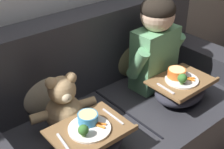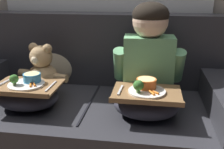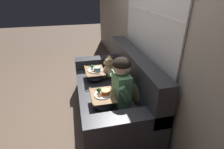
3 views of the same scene
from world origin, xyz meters
The scene contains 7 objects.
couch centered at (0.00, 0.08, 0.33)m, with size 1.91×0.96×0.96m.
throw_pillow_behind_child centered at (0.37, 0.30, 0.60)m, with size 0.37×0.18×0.38m.
throw_pillow_behind_teddy centered at (-0.37, 0.30, 0.60)m, with size 0.37×0.18×0.38m.
child_figure centered at (0.37, 0.06, 0.77)m, with size 0.46×0.23×0.64m.
teddy_bear centered at (-0.37, 0.06, 0.57)m, with size 0.39×0.28×0.36m.
lap_tray_child centered at (0.37, -0.18, 0.51)m, with size 0.39×0.30×0.23m.
lap_tray_teddy centered at (-0.37, -0.18, 0.51)m, with size 0.40×0.30×0.23m.
Camera 1 is at (-1.07, -1.20, 1.64)m, focal length 50.00 mm.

